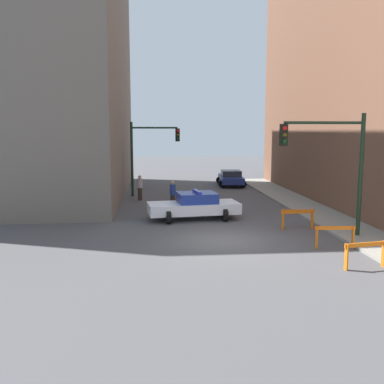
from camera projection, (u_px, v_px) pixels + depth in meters
The scene contains 13 objects.
ground_plane at pixel (223, 241), 18.00m from camera, with size 120.00×120.00×0.00m, color #4C4C4F.
sidewalk_right at pixel (364, 236), 18.52m from camera, with size 2.40×44.00×0.12m.
building_corner_left at pixel (20, 64), 29.47m from camera, with size 14.00×20.00×18.32m.
traffic_light_near at pixel (335, 156), 17.91m from camera, with size 3.64×0.35×5.20m.
traffic_light_far at pixel (148, 148), 29.82m from camera, with size 3.44×0.35×5.20m.
police_car at pixel (194, 206), 22.28m from camera, with size 4.89×2.72×1.52m.
parked_car_near at pixel (231, 178), 35.92m from camera, with size 2.47×4.41×1.31m.
pedestrian_crossing at pixel (173, 194), 25.31m from camera, with size 0.42×0.42×1.66m.
pedestrian_corner at pixel (140, 187), 28.45m from camera, with size 0.45×0.45×1.66m.
barrier_front at pixel (365, 251), 14.28m from camera, with size 1.59×0.40×0.90m.
barrier_mid at pixel (335, 233), 16.71m from camera, with size 1.60×0.24×0.90m.
barrier_back at pixel (298, 217), 19.97m from camera, with size 1.60×0.25×0.90m.
barrier_corner at pixel (298, 215), 20.24m from camera, with size 1.60×0.26×0.90m.
Camera 1 is at (-2.80, -17.35, 4.59)m, focal length 40.00 mm.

